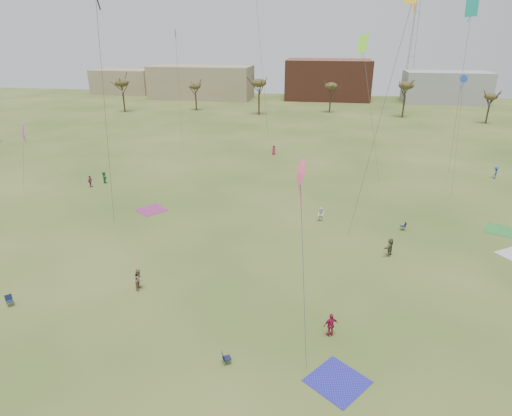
% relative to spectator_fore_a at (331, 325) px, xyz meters
% --- Properties ---
extents(ground, '(260.00, 260.00, 0.00)m').
position_rel_spectator_fore_a_xyz_m(ground, '(-6.71, -3.10, -0.90)').
color(ground, '#334E18').
rests_on(ground, ground).
extents(spectator_fore_a, '(1.14, 0.85, 1.79)m').
position_rel_spectator_fore_a_xyz_m(spectator_fore_a, '(0.00, 0.00, 0.00)').
color(spectator_fore_a, '#A31B43').
rests_on(spectator_fore_a, ground).
extents(spectator_fore_b, '(0.71, 0.90, 1.81)m').
position_rel_spectator_fore_a_xyz_m(spectator_fore_b, '(-15.43, 3.35, 0.01)').
color(spectator_fore_b, '#7B5D4E').
rests_on(spectator_fore_b, ground).
extents(spectator_fore_c, '(1.29, 1.66, 1.75)m').
position_rel_spectator_fore_a_xyz_m(spectator_fore_c, '(5.41, 12.57, -0.02)').
color(spectator_fore_c, brown).
rests_on(spectator_fore_c, ground).
extents(spectator_mid_d, '(0.40, 0.96, 1.64)m').
position_rel_spectator_fore_a_xyz_m(spectator_mid_d, '(-32.43, 25.79, -0.08)').
color(spectator_mid_d, '#953E6A').
rests_on(spectator_mid_d, ground).
extents(spectator_mid_e, '(0.99, 0.91, 1.63)m').
position_rel_spectator_fore_a_xyz_m(spectator_mid_e, '(-1.17, 19.41, -0.08)').
color(spectator_mid_e, white).
rests_on(spectator_mid_e, ground).
extents(flyer_far_a, '(1.35, 1.48, 1.65)m').
position_rel_spectator_fore_a_xyz_m(flyer_far_a, '(-31.37, 27.71, -0.07)').
color(flyer_far_a, '#2A7F3D').
rests_on(flyer_far_a, ground).
extents(flyer_far_b, '(0.94, 0.79, 1.63)m').
position_rel_spectator_fore_a_xyz_m(flyer_far_b, '(-9.94, 46.63, -0.08)').
color(flyer_far_b, '#BB2048').
rests_on(flyer_far_b, ground).
extents(flyer_far_c, '(1.10, 1.30, 1.74)m').
position_rel_spectator_fore_a_xyz_m(flyer_far_c, '(23.24, 38.95, -0.03)').
color(flyer_far_c, navy).
rests_on(flyer_far_c, ground).
extents(blanket_blue, '(4.30, 4.30, 0.03)m').
position_rel_spectator_fore_a_xyz_m(blanket_blue, '(0.46, -4.19, -0.89)').
color(blanket_blue, '#2827A9').
rests_on(blanket_blue, ground).
extents(blanket_plum, '(4.16, 4.16, 0.03)m').
position_rel_spectator_fore_a_xyz_m(blanket_plum, '(-21.07, 19.39, -0.89)').
color(blanket_plum, '#982E71').
rests_on(blanket_plum, ground).
extents(blanket_olive, '(4.19, 4.19, 0.03)m').
position_rel_spectator_fore_a_xyz_m(blanket_olive, '(17.98, 20.16, -0.89)').
color(blanket_olive, '#308635').
rests_on(blanket_olive, ground).
extents(camp_chair_left, '(0.74, 0.74, 0.87)m').
position_rel_spectator_fore_a_xyz_m(camp_chair_left, '(-24.31, -0.53, -0.64)').
color(camp_chair_left, '#16213D').
rests_on(camp_chair_left, ground).
extents(camp_chair_center, '(0.72, 0.70, 0.87)m').
position_rel_spectator_fore_a_xyz_m(camp_chair_center, '(-6.46, -3.82, -0.64)').
color(camp_chair_center, '#141838').
rests_on(camp_chair_center, ground).
extents(camp_chair_right, '(0.59, 0.55, 0.87)m').
position_rel_spectator_fore_a_xyz_m(camp_chair_right, '(7.54, 18.60, -0.64)').
color(camp_chair_right, '#16183D').
rests_on(camp_chair_right, ground).
extents(kites_aloft, '(63.44, 68.25, 26.75)m').
position_rel_spectator_fore_a_xyz_m(kites_aloft, '(-12.20, 29.44, 20.29)').
color(kites_aloft, red).
rests_on(kites_aloft, ground).
extents(tree_line, '(117.44, 49.32, 8.91)m').
position_rel_spectator_fore_a_xyz_m(tree_line, '(-9.56, 76.02, 6.19)').
color(tree_line, '#3A2B1E').
rests_on(tree_line, ground).
extents(building_tan, '(32.00, 14.00, 10.00)m').
position_rel_spectator_fore_a_xyz_m(building_tan, '(-41.71, 111.90, 4.10)').
color(building_tan, '#937F60').
rests_on(building_tan, ground).
extents(building_brick, '(26.00, 16.00, 12.00)m').
position_rel_spectator_fore_a_xyz_m(building_brick, '(-1.71, 116.90, 5.10)').
color(building_brick, brown).
rests_on(building_brick, ground).
extents(building_grey, '(24.00, 12.00, 9.00)m').
position_rel_spectator_fore_a_xyz_m(building_grey, '(33.29, 114.90, 3.60)').
color(building_grey, gray).
rests_on(building_grey, ground).
extents(building_tan_west, '(20.00, 12.00, 8.00)m').
position_rel_spectator_fore_a_xyz_m(building_tan_west, '(-71.71, 118.90, 3.10)').
color(building_tan_west, '#937F60').
rests_on(building_tan_west, ground).
extents(radio_tower, '(1.51, 1.72, 41.00)m').
position_rel_spectator_fore_a_xyz_m(radio_tower, '(23.29, 121.90, 18.31)').
color(radio_tower, '#9EA3A8').
rests_on(radio_tower, ground).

